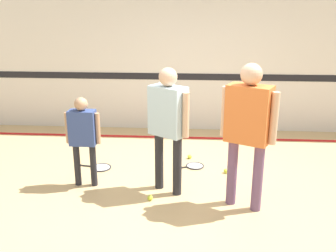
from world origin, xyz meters
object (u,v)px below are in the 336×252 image
Objects in this scene: tennis_ball_stray_left at (226,171)px; person_instructor at (168,117)px; tennis_ball_by_spare_racket at (190,157)px; person_student_right at (248,122)px; person_student_left at (83,132)px; racket_spare_on_floor at (194,166)px; tennis_ball_near_instructor at (150,198)px; racket_second_spare at (100,167)px.

person_instructor is at bearing -143.24° from tennis_ball_stray_left.
person_student_right is at bearing -65.40° from tennis_ball_by_spare_racket.
person_student_right is 1.38m from tennis_ball_stray_left.
person_instructor reaches higher than person_student_left.
person_student_left is 1.74m from racket_spare_on_floor.
racket_spare_on_floor is (-0.59, 1.12, -1.04)m from person_student_right.
person_instructor is at bearing 53.71° from tennis_ball_near_instructor.
racket_spare_on_floor is (1.42, 0.70, -0.73)m from person_student_left.
person_student_right reaches higher than racket_second_spare.
person_student_right reaches higher than person_instructor.
person_student_right is (2.01, -0.42, 0.31)m from person_student_left.
tennis_ball_near_instructor is 1.00× the size of tennis_ball_stray_left.
person_student_left is 18.07× the size of tennis_ball_near_instructor.
person_student_left reaches higher than tennis_ball_near_instructor.
tennis_ball_near_instructor is at bearing 41.48° from racket_spare_on_floor.
tennis_ball_near_instructor reaches higher than racket_spare_on_floor.
tennis_ball_by_spare_racket is at bearing 136.37° from tennis_ball_stray_left.
person_student_right is 25.68× the size of tennis_ball_by_spare_racket.
tennis_ball_by_spare_racket is (1.36, 1.00, -0.70)m from person_student_left.
racket_spare_on_floor is 0.50m from tennis_ball_stray_left.
racket_second_spare is at bearing 86.03° from person_student_left.
racket_spare_on_floor is at bearing 63.46° from tennis_ball_near_instructor.
person_student_right is 1.86m from tennis_ball_by_spare_racket.
person_student_left is 2.07m from person_student_right.
tennis_ball_near_instructor is (0.85, -0.91, 0.02)m from racket_second_spare.
tennis_ball_by_spare_racket is (1.31, 0.45, 0.02)m from racket_second_spare.
person_student_right is at bearing -3.04° from tennis_ball_near_instructor.
person_instructor reaches higher than tennis_ball_stray_left.
person_student_right reaches higher than person_student_left.
person_student_right is at bearing 13.86° from person_instructor.
person_student_right reaches higher than tennis_ball_stray_left.
tennis_ball_near_instructor is 1.31m from tennis_ball_stray_left.
racket_second_spare is (-1.05, 0.64, -0.97)m from person_instructor.
person_student_left reaches higher than tennis_ball_stray_left.
tennis_ball_by_spare_racket reaches higher than racket_second_spare.
racket_spare_on_floor is at bearing 156.92° from tennis_ball_stray_left.
racket_second_spare is 7.75× the size of tennis_ball_near_instructor.
person_student_left is at bearing 158.00° from tennis_ball_near_instructor.
tennis_ball_by_spare_racket is 1.00× the size of tennis_ball_stray_left.
person_instructor is 0.94× the size of person_student_right.
racket_second_spare is (-1.37, -0.15, -0.00)m from racket_spare_on_floor.
person_instructor is 1.01m from tennis_ball_near_instructor.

